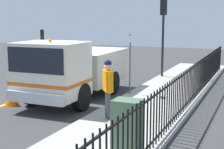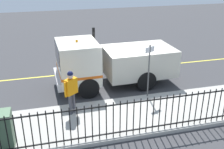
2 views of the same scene
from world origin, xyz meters
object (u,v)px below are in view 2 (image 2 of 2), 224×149
utility_cabinet (5,130)px  street_sign (149,65)px  traffic_cone (72,70)px  worker_standing (71,88)px  work_truck (107,61)px

utility_cabinet → street_sign: size_ratio=0.53×
traffic_cone → street_sign: bearing=40.1°
utility_cabinet → street_sign: bearing=110.4°
worker_standing → utility_cabinet: size_ratio=1.43×
worker_standing → traffic_cone: size_ratio=2.40×
traffic_cone → worker_standing: bearing=-6.7°
traffic_cone → street_sign: 4.74m
worker_standing → traffic_cone: worker_standing is taller
utility_cabinet → street_sign: 6.19m
utility_cabinet → traffic_cone: size_ratio=1.68×
work_truck → traffic_cone: (-1.63, -1.57, -0.92)m
worker_standing → street_sign: bearing=-26.5°
work_truck → traffic_cone: bearing=42.7°
worker_standing → traffic_cone: bearing=46.9°
work_truck → worker_standing: size_ratio=3.28×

